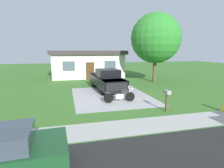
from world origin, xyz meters
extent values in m
plane|color=#3A6B29|center=(0.00, 0.00, 0.00)|extent=(80.00, 80.00, 0.00)
cube|color=#A2A2A2|center=(0.00, 0.00, 0.00)|extent=(5.84, 7.28, 0.01)
cube|color=#AAAAA5|center=(0.00, -6.00, 0.00)|extent=(36.00, 1.80, 0.01)
cylinder|color=black|center=(0.90, -1.86, 0.33)|extent=(0.66, 0.13, 0.66)
cylinder|color=black|center=(-0.65, -1.89, 0.33)|extent=(0.66, 0.13, 0.66)
cube|color=silver|center=(0.10, -1.88, 0.42)|extent=(0.57, 0.27, 0.32)
cube|color=#28282D|center=(0.45, -1.87, 0.72)|extent=(0.53, 0.27, 0.24)
cube|color=black|center=(-0.20, -1.88, 0.70)|extent=(0.61, 0.29, 0.12)
cube|color=#28282D|center=(-0.65, -1.89, 0.70)|extent=(0.48, 0.21, 0.08)
cylinder|color=silver|center=(0.90, -1.86, 0.70)|extent=(0.33, 0.07, 0.77)
cylinder|color=silver|center=(0.90, -1.86, 1.02)|extent=(0.05, 0.70, 0.04)
sphere|color=silver|center=(1.02, -1.86, 0.88)|extent=(0.16, 0.16, 0.16)
cylinder|color=black|center=(1.07, 0.52, 0.42)|extent=(0.36, 0.86, 0.84)
cylinder|color=black|center=(-0.56, 0.41, 0.42)|extent=(0.36, 0.86, 0.84)
cylinder|color=black|center=(0.84, 4.01, 0.42)|extent=(0.36, 0.86, 0.84)
cylinder|color=black|center=(-0.80, 3.90, 0.42)|extent=(0.36, 0.86, 0.84)
cube|color=black|center=(0.13, 2.26, 0.80)|extent=(2.37, 5.72, 0.80)
cube|color=black|center=(0.26, 0.41, 1.10)|extent=(2.02, 2.02, 0.20)
cube|color=black|center=(0.16, 1.86, 1.55)|extent=(1.92, 2.02, 0.70)
cube|color=#3F4C56|center=(0.22, 1.06, 1.45)|extent=(1.71, 0.27, 0.60)
cube|color=black|center=(0.03, 3.81, 1.05)|extent=(2.06, 2.52, 0.50)
cube|color=black|center=(0.32, -0.51, 0.80)|extent=(1.70, 0.21, 0.64)
cylinder|color=silver|center=(5.48, -5.17, 0.45)|extent=(0.10, 0.12, 0.10)
cylinder|color=yellow|center=(5.48, -5.31, 0.03)|extent=(0.32, 0.32, 0.06)
cylinder|color=black|center=(-4.34, -7.57, 0.32)|extent=(0.65, 0.25, 0.64)
cube|color=#4C3823|center=(2.24, -4.42, 0.55)|extent=(0.10, 0.10, 1.10)
cube|color=gray|center=(2.24, -4.42, 1.15)|extent=(0.26, 0.48, 0.22)
cylinder|color=brown|center=(6.29, 5.16, 1.46)|extent=(0.36, 0.36, 2.93)
sphere|color=#2C7F2B|center=(6.29, 5.16, 4.83)|extent=(5.43, 5.43, 5.43)
cube|color=beige|center=(-0.53, 11.16, 1.50)|extent=(9.00, 5.00, 3.00)
cube|color=#383333|center=(-0.53, 11.16, 3.25)|extent=(9.60, 5.60, 0.50)
cube|color=#4C2D19|center=(-0.53, 8.63, 1.05)|extent=(1.00, 0.08, 2.10)
cube|color=#4C5966|center=(-3.05, 8.63, 1.70)|extent=(1.40, 0.06, 1.10)
cube|color=#4C5966|center=(1.99, 8.63, 1.70)|extent=(1.40, 0.06, 1.10)
camera|label=1|loc=(-3.33, -13.58, 3.50)|focal=29.31mm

